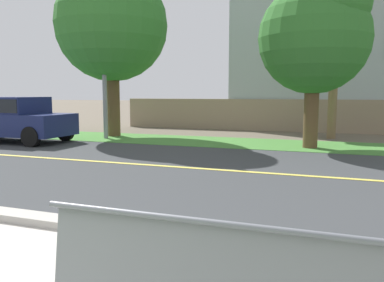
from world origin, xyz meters
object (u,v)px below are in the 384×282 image
object	(u,v)px
car_navy_near	(10,117)
streetlamp	(106,19)
shade_tree_far_left	(113,16)
shade_tree_left	(318,30)

from	to	relation	value
car_navy_near	streetlamp	xyz separation A→B (m)	(2.57, 2.09, 3.48)
car_navy_near	streetlamp	size ratio (longest dim) A/B	0.56
streetlamp	shade_tree_far_left	bearing A→B (deg)	89.60
streetlamp	shade_tree_left	size ratio (longest dim) A/B	1.41
streetlamp	car_navy_near	bearing A→B (deg)	-140.85
streetlamp	shade_tree_left	distance (m)	7.38
streetlamp	shade_tree_left	bearing A→B (deg)	-2.29
shade_tree_far_left	shade_tree_left	distance (m)	7.44
car_navy_near	shade_tree_left	bearing A→B (deg)	10.30
streetlamp	shade_tree_left	xyz separation A→B (m)	(7.33, -0.29, -0.82)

